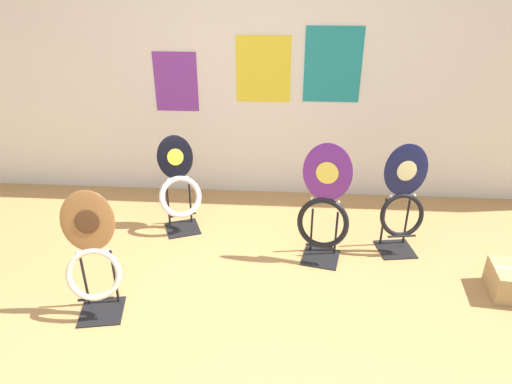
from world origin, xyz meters
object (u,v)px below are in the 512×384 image
toilet_seat_display_navy_moon (403,202)px  toilet_seat_display_woodgrain (93,260)px  toilet_seat_display_jazz_black (179,189)px  toilet_seat_display_purple_note (324,209)px

toilet_seat_display_navy_moon → toilet_seat_display_woodgrain: bearing=-157.2°
toilet_seat_display_woodgrain → toilet_seat_display_jazz_black: 1.16m
toilet_seat_display_purple_note → toilet_seat_display_woodgrain: (-1.51, -0.73, -0.03)m
toilet_seat_display_purple_note → toilet_seat_display_jazz_black: bearing=162.3°
toilet_seat_display_navy_moon → toilet_seat_display_purple_note: toilet_seat_display_purple_note is taller
toilet_seat_display_navy_moon → toilet_seat_display_jazz_black: toilet_seat_display_navy_moon is taller
toilet_seat_display_navy_moon → toilet_seat_display_woodgrain: 2.31m
toilet_seat_display_purple_note → toilet_seat_display_woodgrain: size_ratio=1.09×
toilet_seat_display_purple_note → toilet_seat_display_jazz_black: size_ratio=1.16×
toilet_seat_display_navy_moon → toilet_seat_display_jazz_black: size_ratio=1.11×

